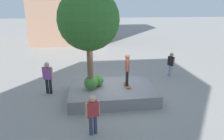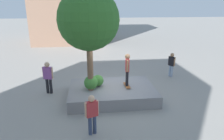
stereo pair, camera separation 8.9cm
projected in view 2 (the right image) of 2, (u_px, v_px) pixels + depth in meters
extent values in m
plane|color=gray|center=(115.00, 95.00, 10.61)|extent=(120.00, 120.00, 0.00)
cube|color=gray|center=(112.00, 92.00, 10.26)|extent=(4.22, 2.91, 0.58)
cylinder|color=brown|center=(90.00, 64.00, 9.46)|extent=(0.28, 0.28, 2.56)
sphere|color=#2D6628|center=(88.00, 20.00, 8.83)|extent=(2.73, 2.73, 2.73)
sphere|color=#3D7A33|center=(98.00, 81.00, 10.24)|extent=(0.57, 0.57, 0.57)
sphere|color=#3D7A33|center=(91.00, 83.00, 9.84)|extent=(0.68, 0.68, 0.68)
cube|color=brown|center=(127.00, 85.00, 10.23)|extent=(0.25, 0.81, 0.02)
sphere|color=beige|center=(124.00, 84.00, 10.47)|extent=(0.06, 0.06, 0.06)
sphere|color=beige|center=(127.00, 84.00, 10.50)|extent=(0.06, 0.06, 0.06)
sphere|color=beige|center=(126.00, 88.00, 9.99)|extent=(0.06, 0.06, 0.06)
sphere|color=beige|center=(130.00, 88.00, 10.02)|extent=(0.06, 0.06, 0.06)
cylinder|color=black|center=(127.00, 79.00, 10.02)|extent=(0.14, 0.14, 0.76)
cylinder|color=black|center=(127.00, 77.00, 10.20)|extent=(0.14, 0.14, 0.76)
cube|color=#B23338|center=(127.00, 65.00, 9.90)|extent=(0.25, 0.46, 0.60)
cylinder|color=#9E7251|center=(127.00, 66.00, 9.68)|extent=(0.09, 0.09, 0.57)
cylinder|color=#9E7251|center=(127.00, 63.00, 10.11)|extent=(0.09, 0.09, 0.57)
sphere|color=#9E7251|center=(128.00, 56.00, 9.77)|extent=(0.25, 0.25, 0.25)
cylinder|color=#8C9EB7|center=(172.00, 71.00, 13.17)|extent=(0.14, 0.14, 0.74)
cylinder|color=#8C9EB7|center=(170.00, 71.00, 13.31)|extent=(0.14, 0.14, 0.74)
cube|color=black|center=(172.00, 61.00, 13.03)|extent=(0.35, 0.45, 0.58)
cylinder|color=#9E7251|center=(174.00, 62.00, 12.85)|extent=(0.09, 0.09, 0.55)
cylinder|color=#9E7251|center=(169.00, 60.00, 13.20)|extent=(0.09, 0.09, 0.55)
sphere|color=#9E7251|center=(172.00, 55.00, 12.90)|extent=(0.24, 0.24, 0.24)
cylinder|color=navy|center=(90.00, 126.00, 7.33)|extent=(0.13, 0.13, 0.73)
cylinder|color=navy|center=(95.00, 124.00, 7.41)|extent=(0.13, 0.13, 0.73)
cube|color=#B23338|center=(92.00, 109.00, 7.17)|extent=(0.45, 0.30, 0.57)
cylinder|color=#D8AD8C|center=(86.00, 110.00, 7.07)|extent=(0.09, 0.09, 0.54)
cylinder|color=#D8AD8C|center=(98.00, 107.00, 7.25)|extent=(0.09, 0.09, 0.54)
sphere|color=#D8AD8C|center=(91.00, 98.00, 7.04)|extent=(0.24, 0.24, 0.24)
cylinder|color=black|center=(51.00, 86.00, 10.73)|extent=(0.15, 0.15, 0.81)
cylinder|color=black|center=(47.00, 86.00, 10.77)|extent=(0.15, 0.15, 0.81)
cube|color=#8C4C99|center=(48.00, 73.00, 10.52)|extent=(0.50, 0.33, 0.64)
cylinder|color=#D8AD8C|center=(52.00, 73.00, 10.47)|extent=(0.10, 0.10, 0.60)
cylinder|color=#D8AD8C|center=(43.00, 72.00, 10.56)|extent=(0.10, 0.10, 0.60)
sphere|color=#D8AD8C|center=(47.00, 65.00, 10.38)|extent=(0.27, 0.27, 0.27)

